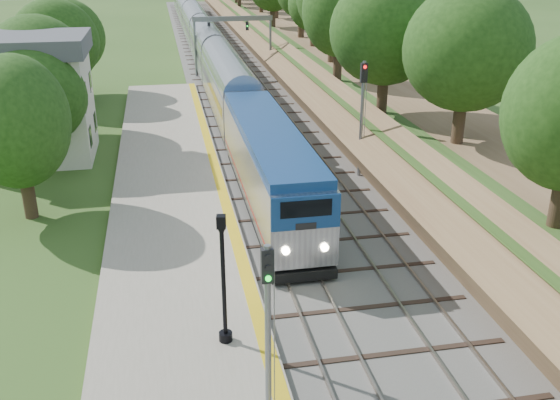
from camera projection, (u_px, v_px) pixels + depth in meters
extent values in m
cube|color=#4C4944|center=(225.00, 67.00, 71.55)|extent=(9.50, 170.00, 0.12)
cube|color=gray|center=(201.00, 66.00, 71.02)|extent=(0.08, 170.00, 0.16)
cube|color=gray|center=(213.00, 66.00, 71.27)|extent=(0.08, 170.00, 0.16)
cube|color=gray|center=(236.00, 65.00, 71.71)|extent=(0.08, 170.00, 0.16)
cube|color=gray|center=(248.00, 65.00, 71.96)|extent=(0.08, 170.00, 0.16)
cube|color=gray|center=(174.00, 234.00, 30.33)|extent=(6.40, 68.00, 0.38)
cube|color=gold|center=(232.00, 226.00, 30.75)|extent=(0.55, 68.00, 0.01)
cube|color=brown|center=(305.00, 52.00, 72.64)|extent=(9.00, 170.00, 3.00)
cube|color=brown|center=(272.00, 54.00, 72.04)|extent=(4.47, 170.00, 4.54)
cylinder|color=#332316|center=(541.00, 176.00, 25.95)|extent=(0.60, 0.60, 2.62)
sphere|color=#1A3B10|center=(556.00, 92.00, 24.58)|extent=(5.70, 5.70, 5.70)
cylinder|color=#332316|center=(293.00, 27.00, 71.31)|extent=(0.60, 0.60, 2.62)
cube|color=silver|center=(26.00, 108.00, 40.27)|extent=(8.00, 6.00, 6.80)
cube|color=#4A4C51|center=(16.00, 45.00, 38.74)|extent=(8.60, 6.60, 1.20)
cube|color=black|center=(91.00, 136.00, 39.95)|extent=(0.05, 1.10, 1.30)
cube|color=black|center=(95.00, 122.00, 43.21)|extent=(0.05, 1.10, 1.30)
cube|color=black|center=(85.00, 93.00, 38.87)|extent=(0.05, 1.10, 1.30)
cube|color=black|center=(90.00, 82.00, 42.14)|extent=(0.05, 1.10, 1.30)
cylinder|color=slate|center=(195.00, 48.00, 65.24)|extent=(0.24, 0.24, 6.20)
cylinder|color=slate|center=(271.00, 45.00, 66.63)|extent=(0.24, 0.24, 6.20)
cube|color=slate|center=(233.00, 19.00, 64.84)|extent=(8.40, 0.25, 0.50)
cube|color=black|center=(209.00, 27.00, 64.56)|extent=(0.30, 0.20, 0.90)
cube|color=black|center=(247.00, 26.00, 65.25)|extent=(0.30, 0.20, 0.90)
cylinder|color=#332316|center=(54.00, 158.00, 37.82)|extent=(0.60, 0.60, 2.45)
sphere|color=#1A3B10|center=(46.00, 104.00, 36.55)|extent=(5.32, 5.32, 5.32)
cylinder|color=#332316|center=(81.00, 98.00, 52.34)|extent=(0.60, 0.60, 2.45)
sphere|color=#1A3B10|center=(76.00, 58.00, 51.06)|extent=(5.32, 5.32, 5.32)
cube|color=black|center=(269.00, 197.00, 33.67)|extent=(2.64, 16.51, 0.57)
cube|color=#B7BAC1|center=(269.00, 164.00, 32.94)|extent=(2.87, 17.19, 3.25)
cube|color=navy|center=(269.00, 131.00, 32.24)|extent=(2.75, 16.51, 0.42)
cube|color=navy|center=(306.00, 213.00, 24.76)|extent=(2.84, 0.10, 1.43)
cube|color=black|center=(306.00, 209.00, 24.66)|extent=(2.10, 0.06, 0.72)
cube|color=maroon|center=(269.00, 183.00, 33.36)|extent=(2.89, 16.85, 0.10)
cube|color=#B7BAC1|center=(229.00, 92.00, 50.07)|extent=(2.87, 19.10, 3.73)
cube|color=#B7BAC1|center=(208.00, 53.00, 67.95)|extent=(2.87, 19.10, 3.73)
cube|color=#B7BAC1|center=(196.00, 30.00, 85.82)|extent=(2.87, 19.10, 3.73)
cube|color=#B7BAC1|center=(189.00, 15.00, 103.70)|extent=(2.87, 19.10, 3.73)
cube|color=#B7BAC1|center=(183.00, 4.00, 121.57)|extent=(2.87, 19.10, 3.73)
cylinder|color=black|center=(226.00, 336.00, 21.86)|extent=(0.48, 0.48, 0.32)
cylinder|color=black|center=(224.00, 284.00, 21.05)|extent=(0.15, 0.15, 4.21)
cube|color=black|center=(221.00, 222.00, 20.16)|extent=(0.35, 0.35, 0.43)
cube|color=silver|center=(221.00, 222.00, 20.16)|extent=(0.25, 0.25, 0.32)
cylinder|color=slate|center=(268.00, 338.00, 17.15)|extent=(0.18, 0.18, 5.73)
cube|color=black|center=(267.00, 266.00, 16.28)|extent=(0.34, 0.22, 0.99)
cylinder|color=#0CE526|center=(268.00, 268.00, 16.17)|extent=(0.16, 0.06, 0.16)
cylinder|color=slate|center=(362.00, 120.00, 36.83)|extent=(0.20, 0.20, 6.94)
cube|color=black|center=(364.00, 73.00, 35.76)|extent=(0.38, 0.25, 1.12)
cylinder|color=#FF0C0C|center=(365.00, 73.00, 35.62)|extent=(0.18, 0.07, 0.18)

